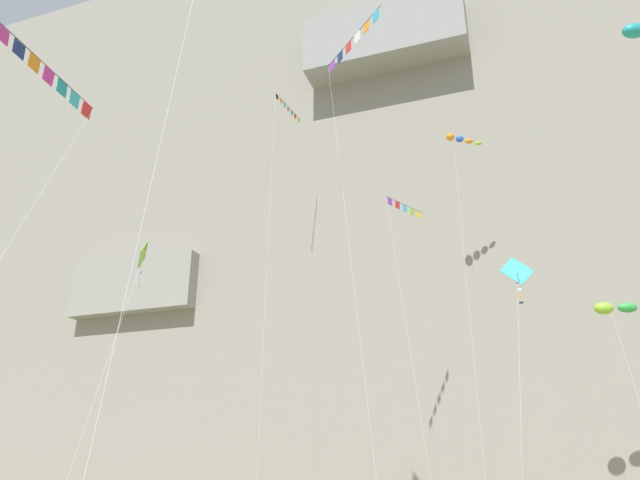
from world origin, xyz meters
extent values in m
cube|color=gray|center=(0.00, 59.70, 31.93)|extent=(180.00, 26.61, 63.85)
cube|color=gray|center=(-27.50, 46.56, 21.64)|extent=(14.22, 3.38, 5.64)
cube|color=gray|center=(0.00, 45.27, 44.63)|extent=(16.26, 4.44, 6.24)
ellipsoid|color=#8CCC33|center=(14.91, 38.33, 13.53)|extent=(1.41, 1.10, 0.81)
ellipsoid|color=green|center=(16.36, 38.73, 13.54)|extent=(1.37, 0.96, 0.67)
cylinder|color=silver|center=(1.34, 9.29, 16.49)|extent=(0.85, 5.84, 32.74)
ellipsoid|color=orange|center=(6.13, 39.42, 28.77)|extent=(0.97, 0.94, 0.73)
ellipsoid|color=blue|center=(6.81, 39.83, 28.67)|extent=(0.89, 0.83, 0.61)
ellipsoid|color=orange|center=(7.49, 40.25, 28.57)|extent=(0.82, 0.72, 0.49)
ellipsoid|color=#8CCC33|center=(8.17, 40.66, 28.46)|extent=(0.74, 0.61, 0.38)
cylinder|color=silver|center=(6.38, 38.97, 14.35)|extent=(0.10, 1.15, 28.46)
cylinder|color=black|center=(-4.04, 9.35, 16.20)|extent=(0.40, 4.91, 0.03)
cube|color=red|center=(-4.20, 11.45, 15.91)|extent=(0.12, 0.48, 0.53)
cube|color=#38B2D1|center=(-4.14, 10.75, 15.91)|extent=(0.08, 0.48, 0.53)
cube|color=teal|center=(-4.09, 10.05, 15.91)|extent=(0.09, 0.48, 0.53)
cube|color=#CC3399|center=(-4.04, 9.35, 15.91)|extent=(0.10, 0.48, 0.53)
cube|color=orange|center=(-3.98, 8.65, 15.91)|extent=(0.07, 0.48, 0.53)
cube|color=navy|center=(-3.93, 7.95, 15.91)|extent=(0.10, 0.48, 0.53)
cube|color=#CC3399|center=(-3.88, 7.25, 15.91)|extent=(0.10, 0.48, 0.53)
ellipsoid|color=teal|center=(16.68, 23.08, 23.02)|extent=(1.36, 1.08, 0.79)
cylinder|color=black|center=(2.51, 24.18, 27.52)|extent=(4.44, 4.02, 0.03)
cube|color=purple|center=(0.66, 25.85, 27.17)|extent=(0.48, 0.45, 0.63)
cube|color=navy|center=(1.40, 25.18, 27.17)|extent=(0.45, 0.41, 0.63)
cube|color=red|center=(2.14, 24.52, 27.17)|extent=(0.45, 0.41, 0.63)
cube|color=white|center=(2.87, 23.85, 27.17)|extent=(0.46, 0.43, 0.63)
cube|color=orange|center=(3.61, 23.18, 27.17)|extent=(0.47, 0.44, 0.63)
cube|color=#38B2D1|center=(4.35, 22.52, 27.17)|extent=(0.46, 0.43, 0.63)
cylinder|color=silver|center=(2.03, 24.46, 13.82)|extent=(3.47, 3.47, 27.40)
cube|color=#8CCC33|center=(-7.66, 20.36, 13.75)|extent=(0.83, 1.49, 1.65)
cylinder|color=black|center=(-7.66, 20.36, 13.75)|extent=(0.29, 0.25, 1.34)
cube|color=#8CCC33|center=(-7.70, 20.36, 13.13)|extent=(0.13, 0.17, 0.10)
cube|color=#38B2D1|center=(-7.66, 20.36, 12.78)|extent=(0.17, 0.13, 0.10)
cube|color=pink|center=(-7.68, 20.36, 12.44)|extent=(0.12, 0.18, 0.10)
cube|color=#CC3399|center=(-7.65, 20.36, 12.09)|extent=(0.15, 0.16, 0.10)
cylinder|color=silver|center=(-7.22, 17.83, 6.83)|extent=(0.88, 5.06, 13.43)
cylinder|color=black|center=(2.80, 35.92, 21.74)|extent=(1.91, 3.76, 0.03)
cube|color=purple|center=(2.05, 34.42, 21.46)|extent=(0.25, 0.44, 0.52)
cube|color=red|center=(2.42, 35.17, 21.46)|extent=(0.26, 0.44, 0.52)
cube|color=#38B2D1|center=(2.80, 35.92, 21.46)|extent=(0.26, 0.44, 0.52)
cube|color=#8CCC33|center=(3.18, 36.67, 21.46)|extent=(0.24, 0.43, 0.52)
cube|color=yellow|center=(3.56, 37.42, 21.46)|extent=(0.26, 0.44, 0.52)
cylinder|color=silver|center=(3.09, 33.27, 10.93)|extent=(2.49, 1.56, 21.62)
cube|color=teal|center=(9.95, 31.89, 14.57)|extent=(1.94, 0.42, 1.89)
cylinder|color=black|center=(9.95, 31.89, 14.57)|extent=(0.10, 0.46, 1.54)
cube|color=red|center=(9.96, 31.89, 13.85)|extent=(0.22, 0.11, 0.11)
cube|color=white|center=(9.98, 31.89, 13.45)|extent=(0.23, 0.03, 0.11)
cube|color=orange|center=(9.94, 31.89, 13.06)|extent=(0.22, 0.11, 0.11)
cube|color=black|center=(9.97, 31.89, 12.66)|extent=(0.23, 0.03, 0.11)
cylinder|color=silver|center=(9.38, 29.36, 7.23)|extent=(1.16, 5.08, 14.22)
cylinder|color=black|center=(-7.93, 39.17, 34.69)|extent=(0.55, 4.69, 0.02)
cube|color=black|center=(-8.16, 37.16, 34.45)|extent=(0.10, 0.40, 0.44)
cube|color=orange|center=(-8.08, 37.83, 34.45)|extent=(0.10, 0.40, 0.44)
cube|color=#38B2D1|center=(-8.00, 38.50, 34.45)|extent=(0.09, 0.39, 0.44)
cube|color=pink|center=(-7.93, 39.17, 34.45)|extent=(0.11, 0.40, 0.44)
cube|color=teal|center=(-7.85, 39.84, 34.45)|extent=(0.08, 0.39, 0.44)
cube|color=red|center=(-7.78, 40.51, 34.45)|extent=(0.07, 0.39, 0.44)
cube|color=#8CCC33|center=(-7.70, 41.18, 34.45)|extent=(0.07, 0.39, 0.44)
cylinder|color=silver|center=(-7.72, 35.27, 17.41)|extent=(0.97, 3.11, 34.57)
camera|label=1|loc=(10.29, -3.48, 3.19)|focal=33.87mm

